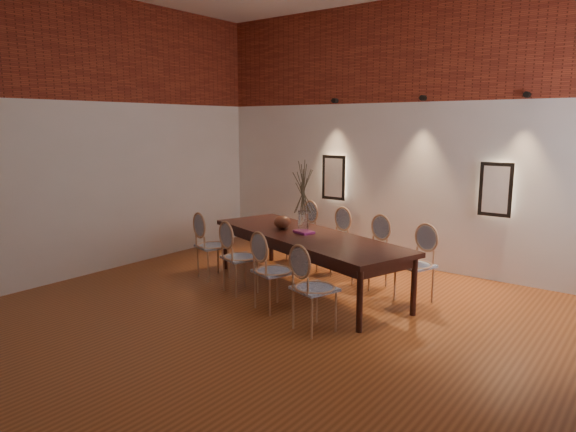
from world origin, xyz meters
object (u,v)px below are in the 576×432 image
Objects in this scene: chair_near_d at (315,288)px; chair_far_d at (415,265)px; chair_near_c at (274,271)px; vase at (303,222)px; chair_far_b at (332,242)px; chair_far_c at (370,252)px; bowl at (282,222)px; dining_table at (306,262)px; book at (304,232)px; chair_near_a at (213,246)px; chair_near_b at (240,257)px; chair_far_a at (301,233)px.

chair_far_d is at bearing 90.00° from chair_near_d.
vase reaches higher than chair_near_c.
chair_far_d is at bearing -180.00° from chair_far_b.
chair_far_c is 1.26m from bowl.
vase is (-0.96, 1.12, 0.43)m from chair_near_d.
chair_far_d is (1.49, -0.47, 0.00)m from chair_far_b.
chair_near_c is (0.14, -0.86, 0.09)m from dining_table.
chair_near_c is 1.20m from bowl.
bowl is (-1.83, -0.30, 0.37)m from chair_far_d.
chair_far_c is 3.62× the size of book.
chair_near_a is at bearing -146.28° from dining_table.
chair_far_c is at bearing 63.46° from chair_near_b.
chair_far_d is at bearing 9.30° from bowl.
dining_table is at bearing 63.46° from chair_near_b.
chair_near_b and chair_far_c have the same top height.
vase is 1.25× the size of bowl.
bowl is at bearing 156.15° from chair_near_d.
chair_far_b and chair_far_d have the same top height.
chair_far_b is at bearing 134.97° from chair_near_d.
chair_near_a and chair_near_c have the same top height.
chair_far_c is (1.21, 1.26, 0.00)m from chair_near_b.
bowl is at bearing 171.52° from book.
chair_near_a and chair_near_b have the same top height.
chair_far_b is 0.88m from book.
book is at bearing 68.16° from chair_near_b.
bowl is at bearing 83.59° from chair_far_b.
chair_near_a is 1.00× the size of chair_far_c.
chair_near_b is at bearing 180.00° from chair_near_c.
chair_far_a is (-1.77, 2.19, 0.00)m from chair_near_d.
chair_far_d reaches higher than bowl.
chair_near_d is at bearing 0.00° from chair_near_a.
chair_far_c is (1.96, 1.03, 0.00)m from chair_near_a.
chair_far_a is at bearing 134.97° from chair_near_c.
chair_near_d is at bearing 134.97° from chair_far_b.
bowl reaches higher than book.
chair_near_a reaches higher than dining_table.
chair_far_c is (0.47, 1.49, 0.00)m from chair_near_c.
vase is 0.42m from bowl.
chair_far_c is at bearing 45.03° from chair_near_a.
chair_far_c is at bearing 116.54° from chair_near_d.
chair_near_c is at bearing -180.00° from chair_near_d.
chair_far_b is 1.00× the size of chair_far_c.
chair_far_c is at bearing 90.00° from chair_near_c.
chair_near_d is 2.82m from chair_far_a.
chair_far_a is at bearing 112.21° from bowl.
chair_far_a reaches higher than book.
dining_table is 1.41m from chair_far_a.
chair_far_a is at bearing 127.19° from vase.
chair_near_b is at bearing -129.49° from vase.
chair_far_c is (1.49, -0.47, 0.00)m from chair_far_a.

